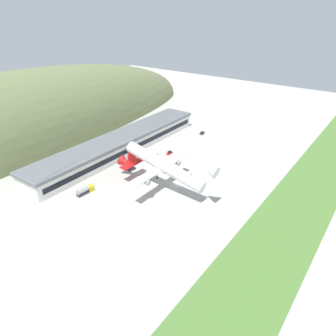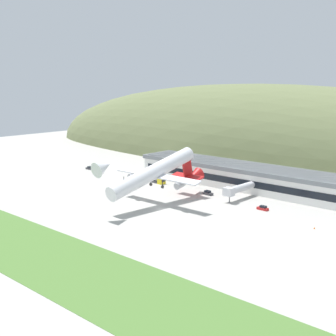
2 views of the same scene
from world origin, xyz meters
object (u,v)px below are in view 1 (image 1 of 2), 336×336
at_px(service_car_2, 202,133).
at_px(fuel_truck, 85,190).
at_px(terminal_building, 120,143).
at_px(service_car_1, 169,153).
at_px(cargo_airplane, 163,166).
at_px(jetway_0, 145,153).
at_px(traffic_cone_0, 201,144).
at_px(service_car_3, 132,169).

relative_size(service_car_2, fuel_truck, 0.49).
relative_size(terminal_building, fuel_truck, 13.96).
xyz_separation_m(service_car_1, service_car_2, (35.74, 0.65, 0.02)).
relative_size(cargo_airplane, service_car_2, 12.68).
xyz_separation_m(jetway_0, service_car_2, (49.35, -5.00, -3.36)).
bearing_deg(traffic_cone_0, service_car_2, 28.36).
bearing_deg(service_car_1, traffic_cone_0, -18.31).
bearing_deg(terminal_building, jetway_0, -90.25).
height_order(service_car_2, fuel_truck, fuel_truck).
xyz_separation_m(terminal_building, service_car_1, (13.53, -23.04, -4.54)).
relative_size(jetway_0, cargo_airplane, 0.32).
xyz_separation_m(service_car_1, fuel_truck, (-54.00, 5.70, 0.90)).
bearing_deg(fuel_truck, service_car_3, -3.50).
height_order(service_car_2, traffic_cone_0, service_car_2).
relative_size(cargo_airplane, fuel_truck, 6.18).
relative_size(cargo_airplane, traffic_cone_0, 87.47).
height_order(cargo_airplane, service_car_2, cargo_airplane).
xyz_separation_m(cargo_airplane, service_car_3, (5.47, 22.85, -10.38)).
distance_m(service_car_2, fuel_truck, 89.89).
bearing_deg(service_car_2, service_car_3, 176.91).
height_order(terminal_building, service_car_1, terminal_building).
height_order(terminal_building, service_car_2, terminal_building).
xyz_separation_m(cargo_airplane, fuel_truck, (-22.59, 24.57, -9.53)).
xyz_separation_m(terminal_building, cargo_airplane, (-17.88, -41.90, 5.90)).
relative_size(jetway_0, fuel_truck, 2.00).
distance_m(jetway_0, service_car_3, 12.88).
bearing_deg(traffic_cone_0, service_car_1, 161.69).
distance_m(terminal_building, cargo_airplane, 45.94).
bearing_deg(service_car_1, terminal_building, 120.43).
bearing_deg(service_car_1, fuel_truck, 173.97).
bearing_deg(service_car_1, service_car_3, 171.27).
height_order(cargo_airplane, service_car_3, cargo_airplane).
distance_m(jetway_0, service_car_1, 15.12).
bearing_deg(service_car_3, terminal_building, 56.92).
xyz_separation_m(cargo_airplane, service_car_2, (67.15, 19.52, -10.42)).
xyz_separation_m(service_car_3, traffic_cone_0, (47.35, -11.07, -0.39)).
relative_size(service_car_1, traffic_cone_0, 6.71).
xyz_separation_m(jetway_0, cargo_airplane, (-17.80, -24.52, 7.06)).
xyz_separation_m(cargo_airplane, traffic_cone_0, (52.82, 11.78, -10.77)).
bearing_deg(traffic_cone_0, terminal_building, 139.23).
bearing_deg(service_car_2, terminal_building, 155.57).
bearing_deg(jetway_0, traffic_cone_0, -19.99).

